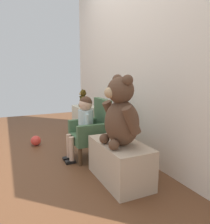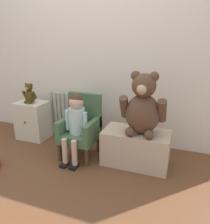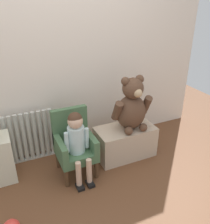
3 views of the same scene
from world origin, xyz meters
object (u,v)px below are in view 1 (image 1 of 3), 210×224
Objects in this scene: child_figure at (84,119)px; radiator at (109,123)px; small_dresser at (85,122)px; large_teddy_bear at (121,115)px; small_teddy_bear at (83,99)px; low_bench at (120,162)px; toy_ball at (36,141)px; child_armchair at (93,130)px.

radiator is at bearing 127.63° from child_figure.
large_teddy_bear is at bearing -7.24° from small_dresser.
child_figure is 0.84m from small_teddy_bear.
low_bench is at bearing -20.57° from radiator.
low_bench is 1.47m from toy_ball.
radiator reaches higher than small_dresser.
child_figure reaches higher than child_armchair.
small_teddy_bear reaches higher than child_armchair.
large_teddy_bear is (0.05, -0.02, 0.45)m from low_bench.
small_dresser is (-0.41, -0.22, -0.05)m from radiator.
small_teddy_bear is at bearing 174.21° from low_bench.
toy_ball is at bearing -147.96° from child_figure.
low_bench is 4.93× the size of toy_ball.
radiator is 4.32× the size of toy_ball.
small_dresser is 0.71× the size of child_armchair.
radiator is 0.56m from child_armchair.
small_dresser is 0.80× the size of large_teddy_bear.
small_teddy_bear is (-0.39, -0.24, 0.31)m from radiator.
large_teddy_bear is at bearing -22.83° from low_bench.
small_dresser is 0.77m from toy_ball.
radiator is at bearing 159.32° from large_teddy_bear.
child_armchair is 0.64m from low_bench.
child_armchair is at bearing -12.85° from small_dresser.
small_dresser is at bearing -151.99° from radiator.
low_bench is at bearing 1.62° from child_armchair.
large_teddy_bear is at bearing -20.68° from radiator.
small_teddy_bear reaches higher than child_figure.
child_figure is at bearing -90.00° from child_armchair.
low_bench is at bearing -5.79° from small_teddy_bear.
toy_ball is (0.06, -0.73, -0.53)m from small_teddy_bear.
child_figure is at bearing -171.07° from large_teddy_bear.
low_bench is 2.67× the size of small_teddy_bear.
child_armchair is 2.74× the size of small_teddy_bear.
child_figure is 0.95m from toy_ball.
radiator is 1.04m from toy_ball.
child_figure is at bearing 32.04° from toy_ball.
large_teddy_bear reaches higher than low_bench.
low_bench is at bearing 157.17° from large_teddy_bear.
radiator is 0.46m from small_dresser.
child_armchair is 0.85m from small_teddy_bear.
large_teddy_bear is 1.61m from toy_ball.
small_teddy_bear is at bearing -62.08° from small_dresser.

